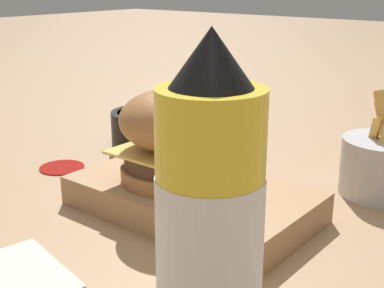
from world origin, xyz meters
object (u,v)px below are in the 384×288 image
side_bowl (146,128)px  burger (170,135)px  ketchup_bottle (210,218)px  fries_basket (384,164)px  serving_board (192,199)px

side_bowl → burger: bearing=-39.7°
burger → side_bowl: (-0.19, 0.16, -0.06)m
ketchup_bottle → fries_basket: size_ratio=1.71×
ketchup_bottle → side_bowl: 0.51m
ketchup_bottle → fries_basket: 0.39m
ketchup_bottle → side_bowl: bearing=138.7°
ketchup_bottle → side_bowl: size_ratio=2.10×
serving_board → burger: burger is taller
side_bowl → ketchup_bottle: bearing=-41.3°
serving_board → burger: (-0.03, -0.00, 0.07)m
ketchup_bottle → serving_board: bearing=131.8°
side_bowl → serving_board: bearing=-35.1°
serving_board → ketchup_bottle: 0.26m
serving_board → side_bowl: 0.27m
serving_board → ketchup_bottle: size_ratio=1.18×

